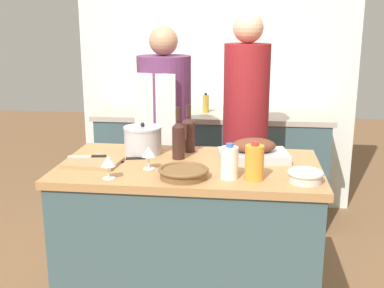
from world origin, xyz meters
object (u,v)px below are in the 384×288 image
object	(u,v)px
condiment_bottle_short	(206,104)
person_cook_aproned	(165,136)
wine_glass_right	(108,162)
person_cook_guest	(245,126)
condiment_bottle_tall	(182,101)
cutting_board	(93,163)
wicker_basket	(183,172)
juice_jug	(254,162)
mixing_bowl	(305,176)
knife_paring	(110,159)
wine_bottle_dark	(178,139)
roasting_pan	(254,152)
knife_chef	(122,159)
knife_bread	(89,156)
wine_glass_left	(149,153)
milk_jug	(229,162)
stock_pot	(143,140)
wine_bottle_green	(189,133)

from	to	relation	value
condiment_bottle_short	person_cook_aproned	xyz separation A→B (m)	(-0.21, -0.75, -0.10)
wine_glass_right	person_cook_guest	size ratio (longest dim) A/B	0.07
condiment_bottle_tall	cutting_board	bearing A→B (deg)	-97.64
wicker_basket	juice_jug	distance (m)	0.34
mixing_bowl	juice_jug	bearing A→B (deg)	178.35
knife_paring	juice_jug	bearing A→B (deg)	-17.75
juice_jug	wine_bottle_dark	bearing A→B (deg)	142.89
roasting_pan	knife_chef	xyz separation A→B (m)	(-0.70, -0.08, -0.04)
knife_paring	person_cook_aproned	bearing A→B (deg)	75.92
person_cook_guest	roasting_pan	bearing A→B (deg)	-88.44
roasting_pan	knife_paring	size ratio (longest dim) A/B	1.97
mixing_bowl	wine_glass_right	distance (m)	0.92
knife_bread	wine_glass_left	bearing A→B (deg)	-18.41
milk_jug	person_cook_aproned	distance (m)	1.06
stock_pot	knife_paring	size ratio (longest dim) A/B	1.07
juice_jug	condiment_bottle_tall	distance (m)	1.94
wine_glass_right	wine_bottle_dark	bearing A→B (deg)	53.57
stock_pot	wine_bottle_dark	world-z (taller)	wine_bottle_dark
roasting_pan	wine_bottle_dark	bearing A→B (deg)	-176.47
cutting_board	wine_bottle_green	xyz separation A→B (m)	(0.46, 0.31, 0.10)
wicker_basket	person_cook_aproned	size ratio (longest dim) A/B	0.15
mixing_bowl	wine_glass_left	xyz separation A→B (m)	(-0.76, 0.11, 0.06)
wine_bottle_dark	wine_glass_right	distance (m)	0.47
juice_jug	mixing_bowl	bearing A→B (deg)	-1.65
cutting_board	juice_jug	xyz separation A→B (m)	(0.83, -0.15, 0.08)
milk_jug	person_cook_guest	distance (m)	1.04
stock_pot	juice_jug	world-z (taller)	juice_jug
juice_jug	wine_bottle_green	xyz separation A→B (m)	(-0.37, 0.46, 0.02)
wicker_basket	condiment_bottle_tall	size ratio (longest dim) A/B	1.61
milk_jug	knife_bread	distance (m)	0.79
wicker_basket	milk_jug	bearing A→B (deg)	5.37
milk_jug	wine_bottle_green	size ratio (longest dim) A/B	0.63
wine_bottle_dark	person_cook_aproned	distance (m)	0.68
cutting_board	knife_paring	size ratio (longest dim) A/B	1.47
wine_bottle_green	wicker_basket	bearing A→B (deg)	-85.94
person_cook_aproned	person_cook_guest	xyz separation A→B (m)	(0.54, 0.10, 0.06)
person_cook_aproned	person_cook_guest	bearing A→B (deg)	20.49
wine_glass_right	person_cook_aproned	world-z (taller)	person_cook_aproned
stock_pot	condiment_bottle_short	world-z (taller)	stock_pot
wine_bottle_green	person_cook_aproned	world-z (taller)	person_cook_aproned
wine_bottle_dark	cutting_board	bearing A→B (deg)	-159.51
roasting_pan	knife_paring	bearing A→B (deg)	-173.74
stock_pot	wine_bottle_green	xyz separation A→B (m)	(0.25, 0.07, 0.03)
cutting_board	knife_chef	world-z (taller)	cutting_board
knife_paring	wine_bottle_dark	bearing A→B (deg)	9.24
knife_chef	condiment_bottle_short	world-z (taller)	condiment_bottle_short
cutting_board	milk_jug	size ratio (longest dim) A/B	1.72
knife_chef	condiment_bottle_short	size ratio (longest dim) A/B	1.71
mixing_bowl	knife_bread	xyz separation A→B (m)	(-1.11, 0.23, -0.01)
juice_jug	milk_jug	size ratio (longest dim) A/B	1.08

